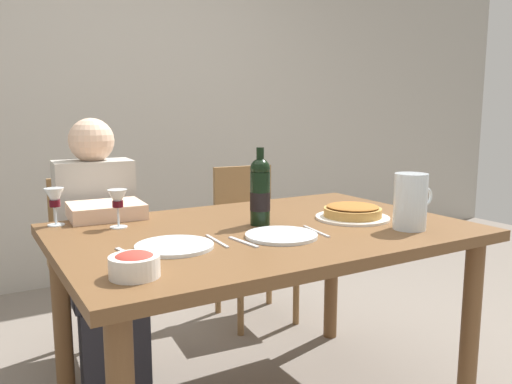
{
  "coord_description": "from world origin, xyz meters",
  "views": [
    {
      "loc": [
        -0.97,
        -1.58,
        1.19
      ],
      "look_at": [
        0.02,
        0.1,
        0.88
      ],
      "focal_mm": 35.59,
      "sensor_mm": 36.0,
      "label": 1
    }
  ],
  "objects_px": {
    "dining_table": "(264,251)",
    "chair_left": "(93,255)",
    "wine_glass_left_diner": "(118,201)",
    "dinner_plate_left_setting": "(281,235)",
    "salad_bowl": "(134,264)",
    "chair_right": "(250,232)",
    "baked_tart": "(353,212)",
    "water_pitcher": "(410,205)",
    "diner_left": "(101,243)",
    "wine_bottle": "(260,192)",
    "dinner_plate_right_setting": "(174,246)",
    "wine_glass_right_diner": "(55,199)"
  },
  "relations": [
    {
      "from": "dining_table",
      "to": "dinner_plate_right_setting",
      "type": "distance_m",
      "value": 0.42
    },
    {
      "from": "dinner_plate_right_setting",
      "to": "diner_left",
      "type": "bearing_deg",
      "value": 94.48
    },
    {
      "from": "salad_bowl",
      "to": "wine_glass_right_diner",
      "type": "distance_m",
      "value": 0.75
    },
    {
      "from": "wine_glass_right_diner",
      "to": "salad_bowl",
      "type": "bearing_deg",
      "value": -84.29
    },
    {
      "from": "dining_table",
      "to": "salad_bowl",
      "type": "distance_m",
      "value": 0.69
    },
    {
      "from": "dining_table",
      "to": "water_pitcher",
      "type": "relative_size",
      "value": 7.26
    },
    {
      "from": "chair_left",
      "to": "baked_tart",
      "type": "bearing_deg",
      "value": 135.29
    },
    {
      "from": "wine_glass_right_diner",
      "to": "dinner_plate_right_setting",
      "type": "distance_m",
      "value": 0.6
    },
    {
      "from": "water_pitcher",
      "to": "salad_bowl",
      "type": "distance_m",
      "value": 1.04
    },
    {
      "from": "dining_table",
      "to": "chair_left",
      "type": "xyz_separation_m",
      "value": [
        -0.44,
        0.87,
        -0.17
      ]
    },
    {
      "from": "wine_bottle",
      "to": "diner_left",
      "type": "relative_size",
      "value": 0.26
    },
    {
      "from": "baked_tart",
      "to": "wine_glass_left_diner",
      "type": "height_order",
      "value": "wine_glass_left_diner"
    },
    {
      "from": "chair_right",
      "to": "dinner_plate_left_setting",
      "type": "bearing_deg",
      "value": 70.88
    },
    {
      "from": "wine_glass_right_diner",
      "to": "baked_tart",
      "type": "bearing_deg",
      "value": -24.58
    },
    {
      "from": "chair_right",
      "to": "chair_left",
      "type": "bearing_deg",
      "value": 7.62
    },
    {
      "from": "chair_right",
      "to": "baked_tart",
      "type": "bearing_deg",
      "value": 90.93
    },
    {
      "from": "wine_glass_left_diner",
      "to": "dinner_plate_left_setting",
      "type": "relative_size",
      "value": 0.57
    },
    {
      "from": "wine_bottle",
      "to": "baked_tart",
      "type": "distance_m",
      "value": 0.4
    },
    {
      "from": "dinner_plate_right_setting",
      "to": "diner_left",
      "type": "relative_size",
      "value": 0.22
    },
    {
      "from": "dining_table",
      "to": "diner_left",
      "type": "height_order",
      "value": "diner_left"
    },
    {
      "from": "water_pitcher",
      "to": "chair_right",
      "type": "distance_m",
      "value": 1.26
    },
    {
      "from": "baked_tart",
      "to": "water_pitcher",
      "type": "bearing_deg",
      "value": -75.82
    },
    {
      "from": "salad_bowl",
      "to": "chair_left",
      "type": "bearing_deg",
      "value": 82.88
    },
    {
      "from": "wine_glass_right_diner",
      "to": "diner_left",
      "type": "xyz_separation_m",
      "value": [
        0.21,
        0.21,
        -0.24
      ]
    },
    {
      "from": "chair_right",
      "to": "dining_table",
      "type": "bearing_deg",
      "value": 68.63
    },
    {
      "from": "wine_bottle",
      "to": "diner_left",
      "type": "distance_m",
      "value": 0.8
    },
    {
      "from": "wine_bottle",
      "to": "wine_glass_right_diner",
      "type": "bearing_deg",
      "value": 150.44
    },
    {
      "from": "dinner_plate_left_setting",
      "to": "dinner_plate_right_setting",
      "type": "height_order",
      "value": "same"
    },
    {
      "from": "wine_glass_left_diner",
      "to": "dinner_plate_left_setting",
      "type": "height_order",
      "value": "wine_glass_left_diner"
    },
    {
      "from": "dining_table",
      "to": "salad_bowl",
      "type": "relative_size",
      "value": 11.2
    },
    {
      "from": "diner_left",
      "to": "chair_right",
      "type": "bearing_deg",
      "value": -159.9
    },
    {
      "from": "wine_bottle",
      "to": "salad_bowl",
      "type": "distance_m",
      "value": 0.71
    },
    {
      "from": "salad_bowl",
      "to": "wine_glass_left_diner",
      "type": "xyz_separation_m",
      "value": [
        0.12,
        0.59,
        0.07
      ]
    },
    {
      "from": "salad_bowl",
      "to": "wine_glass_left_diner",
      "type": "bearing_deg",
      "value": 78.43
    },
    {
      "from": "water_pitcher",
      "to": "chair_right",
      "type": "bearing_deg",
      "value": 89.38
    },
    {
      "from": "dining_table",
      "to": "water_pitcher",
      "type": "bearing_deg",
      "value": -33.89
    },
    {
      "from": "wine_glass_left_diner",
      "to": "wine_glass_right_diner",
      "type": "bearing_deg",
      "value": 141.33
    },
    {
      "from": "water_pitcher",
      "to": "wine_glass_right_diner",
      "type": "distance_m",
      "value": 1.33
    },
    {
      "from": "wine_glass_left_diner",
      "to": "dinner_plate_right_setting",
      "type": "xyz_separation_m",
      "value": [
        0.07,
        -0.37,
        -0.1
      ]
    },
    {
      "from": "dinner_plate_right_setting",
      "to": "chair_right",
      "type": "relative_size",
      "value": 0.29
    },
    {
      "from": "dinner_plate_left_setting",
      "to": "diner_left",
      "type": "bearing_deg",
      "value": 118.22
    },
    {
      "from": "wine_bottle",
      "to": "chair_left",
      "type": "relative_size",
      "value": 0.34
    },
    {
      "from": "wine_glass_left_diner",
      "to": "dining_table",
      "type": "bearing_deg",
      "value": -29.67
    },
    {
      "from": "diner_left",
      "to": "chair_right",
      "type": "distance_m",
      "value": 0.96
    },
    {
      "from": "dinner_plate_right_setting",
      "to": "chair_left",
      "type": "relative_size",
      "value": 0.29
    },
    {
      "from": "diner_left",
      "to": "chair_right",
      "type": "height_order",
      "value": "diner_left"
    },
    {
      "from": "wine_bottle",
      "to": "water_pitcher",
      "type": "height_order",
      "value": "wine_bottle"
    },
    {
      "from": "diner_left",
      "to": "wine_bottle",
      "type": "bearing_deg",
      "value": 131.55
    },
    {
      "from": "wine_bottle",
      "to": "chair_right",
      "type": "height_order",
      "value": "wine_bottle"
    },
    {
      "from": "wine_glass_left_diner",
      "to": "chair_left",
      "type": "relative_size",
      "value": 0.17
    }
  ]
}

